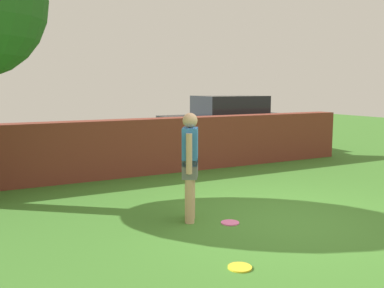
# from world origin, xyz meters

# --- Properties ---
(ground_plane) EXTENTS (40.00, 40.00, 0.00)m
(ground_plane) POSITION_xyz_m (0.00, 0.00, 0.00)
(ground_plane) COLOR #3D7528
(brick_wall) EXTENTS (13.39, 0.50, 1.27)m
(brick_wall) POSITION_xyz_m (-1.50, 4.27, 0.64)
(brick_wall) COLOR brown
(brick_wall) RESTS_ON ground
(person) EXTENTS (0.38, 0.47, 1.62)m
(person) POSITION_xyz_m (-1.19, 0.68, 0.90)
(person) COLOR tan
(person) RESTS_ON ground
(car) EXTENTS (4.28, 2.09, 1.72)m
(car) POSITION_xyz_m (3.16, 6.30, 0.86)
(car) COLOR black
(car) RESTS_ON ground
(frisbee_yellow) EXTENTS (0.27, 0.27, 0.02)m
(frisbee_yellow) POSITION_xyz_m (-1.51, -1.09, 0.01)
(frisbee_yellow) COLOR yellow
(frisbee_yellow) RESTS_ON ground
(frisbee_pink) EXTENTS (0.27, 0.27, 0.02)m
(frisbee_pink) POSITION_xyz_m (-0.74, 0.28, 0.01)
(frisbee_pink) COLOR pink
(frisbee_pink) RESTS_ON ground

